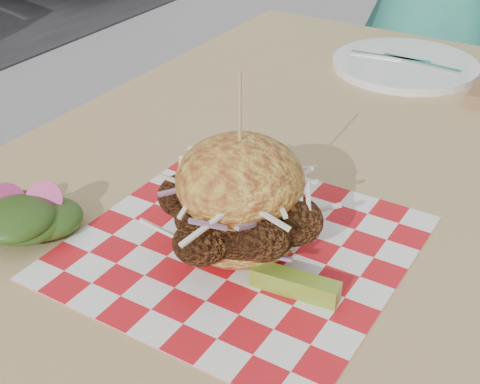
{
  "coord_description": "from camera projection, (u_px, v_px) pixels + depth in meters",
  "views": [
    {
      "loc": [
        0.11,
        -0.67,
        1.21
      ],
      "look_at": [
        -0.21,
        -0.14,
        0.82
      ],
      "focal_mm": 50.0,
      "sensor_mm": 36.0,
      "label": 1
    }
  ],
  "objects": [
    {
      "name": "place_setting",
      "position": [
        405.0,
        65.0,
        1.25
      ],
      "size": [
        0.27,
        0.27,
        0.02
      ],
      "color": "white",
      "rests_on": "patio_table"
    },
    {
      "name": "sandwich",
      "position": [
        240.0,
        203.0,
        0.74
      ],
      "size": [
        0.19,
        0.19,
        0.21
      ],
      "color": "gold",
      "rests_on": "paper_liner"
    },
    {
      "name": "side_salad",
      "position": [
        26.0,
        217.0,
        0.8
      ],
      "size": [
        0.14,
        0.13,
        0.05
      ],
      "color": "#3F1419",
      "rests_on": "patio_table"
    },
    {
      "name": "patio_chair",
      "position": [
        473.0,
        57.0,
        1.86
      ],
      "size": [
        0.5,
        0.5,
        0.95
      ],
      "rotation": [
        0.0,
        0.0,
        0.2
      ],
      "color": "tan",
      "rests_on": "ground"
    },
    {
      "name": "pickle_spear",
      "position": [
        295.0,
        284.0,
        0.69
      ],
      "size": [
        0.1,
        0.03,
        0.02
      ],
      "primitive_type": "cube",
      "rotation": [
        0.0,
        0.0,
        0.12
      ],
      "color": "olive",
      "rests_on": "paper_liner"
    },
    {
      "name": "patio_table",
      "position": [
        306.0,
        202.0,
        1.0
      ],
      "size": [
        0.8,
        1.2,
        0.75
      ],
      "color": "tan",
      "rests_on": "ground"
    },
    {
      "name": "paper_liner",
      "position": [
        240.0,
        247.0,
        0.77
      ],
      "size": [
        0.36,
        0.36,
        0.0
      ],
      "primitive_type": "cube",
      "color": "red",
      "rests_on": "patio_table"
    }
  ]
}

